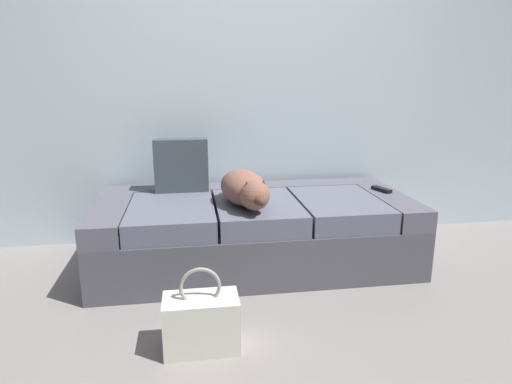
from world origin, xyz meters
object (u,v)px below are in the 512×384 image
object	(u,v)px
couch	(255,231)
tv_remote	(382,189)
dog_tan	(245,189)
handbag	(201,322)
throw_pillow	(181,165)

from	to	relation	value
couch	tv_remote	xyz separation A→B (m)	(0.84, 0.04, 0.22)
dog_tan	tv_remote	distance (m)	0.94
couch	handbag	bearing A→B (deg)	-112.45
couch	throw_pillow	bearing A→B (deg)	150.96
couch	handbag	world-z (taller)	couch
dog_tan	couch	bearing A→B (deg)	63.67
couch	throw_pillow	xyz separation A→B (m)	(-0.44, 0.24, 0.38)
tv_remote	handbag	world-z (taller)	tv_remote
couch	handbag	size ratio (longest dim) A/B	5.04
dog_tan	handbag	distance (m)	0.87
couch	tv_remote	bearing A→B (deg)	2.65
couch	throw_pillow	distance (m)	0.63
throw_pillow	handbag	size ratio (longest dim) A/B	0.90
couch	throw_pillow	size ratio (longest dim) A/B	5.60
couch	tv_remote	size ratio (longest dim) A/B	12.70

